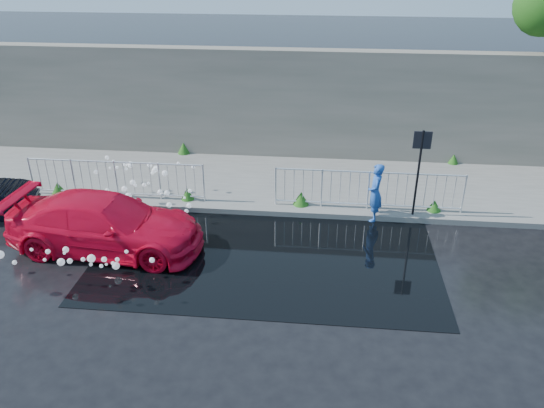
{
  "coord_description": "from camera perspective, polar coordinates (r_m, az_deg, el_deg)",
  "views": [
    {
      "loc": [
        1.73,
        -9.73,
        6.75
      ],
      "look_at": [
        0.57,
        1.66,
        1.0
      ],
      "focal_mm": 35.0,
      "sensor_mm": 36.0,
      "label": 1
    }
  ],
  "objects": [
    {
      "name": "puddle",
      "position": [
        12.73,
        -0.63,
        -5.31
      ],
      "size": [
        8.0,
        5.0,
        0.01
      ],
      "primitive_type": "cube",
      "color": "black",
      "rests_on": "ground"
    },
    {
      "name": "sign_post",
      "position": [
        14.0,
        15.61,
        4.61
      ],
      "size": [
        0.45,
        0.06,
        2.5
      ],
      "color": "black",
      "rests_on": "ground"
    },
    {
      "name": "red_car",
      "position": [
        13.21,
        -17.45,
        -2.06
      ],
      "size": [
        4.74,
        2.15,
        1.35
      ],
      "primitive_type": "imported",
      "rotation": [
        0.0,
        0.0,
        1.51
      ],
      "color": "red",
      "rests_on": "ground"
    },
    {
      "name": "weeds",
      "position": [
        15.77,
        -2.05,
        2.62
      ],
      "size": [
        12.17,
        3.93,
        0.38
      ],
      "color": "#204512",
      "rests_on": "pavement"
    },
    {
      "name": "person",
      "position": [
        14.13,
        11.05,
        1.21
      ],
      "size": [
        0.41,
        0.6,
        1.59
      ],
      "primitive_type": "imported",
      "rotation": [
        0.0,
        0.0,
        -1.63
      ],
      "color": "blue",
      "rests_on": "ground"
    },
    {
      "name": "retaining_wall",
      "position": [
        17.69,
        -0.02,
        10.77
      ],
      "size": [
        30.0,
        0.6,
        3.5
      ],
      "primitive_type": "cube",
      "color": "#605D51",
      "rests_on": "pavement"
    },
    {
      "name": "pavement",
      "position": [
        16.26,
        -0.81,
        2.44
      ],
      "size": [
        30.0,
        4.0,
        0.15
      ],
      "primitive_type": "cube",
      "color": "#61605D",
      "rests_on": "ground"
    },
    {
      "name": "ground",
      "position": [
        11.97,
        -3.57,
        -7.72
      ],
      "size": [
        90.0,
        90.0,
        0.0
      ],
      "primitive_type": "plane",
      "color": "black",
      "rests_on": "ground"
    },
    {
      "name": "railing_left",
      "position": [
        15.5,
        -16.43,
        2.69
      ],
      "size": [
        5.05,
        0.05,
        1.1
      ],
      "color": "silver",
      "rests_on": "pavement"
    },
    {
      "name": "curb",
      "position": [
        14.47,
        -1.72,
        -0.78
      ],
      "size": [
        30.0,
        0.25,
        0.16
      ],
      "primitive_type": "cube",
      "color": "#61605D",
      "rests_on": "ground"
    },
    {
      "name": "water_spray",
      "position": [
        13.98,
        -15.81,
        -0.07
      ],
      "size": [
        3.54,
        5.75,
        0.99
      ],
      "color": "white",
      "rests_on": "ground"
    },
    {
      "name": "railing_right",
      "position": [
        14.45,
        10.32,
        1.62
      ],
      "size": [
        5.05,
        0.05,
        1.1
      ],
      "color": "silver",
      "rests_on": "pavement"
    }
  ]
}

